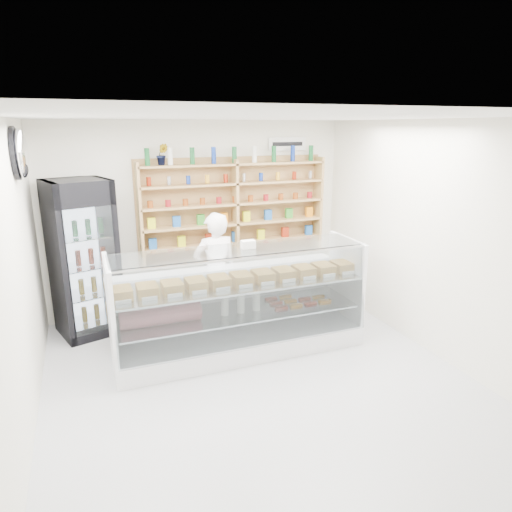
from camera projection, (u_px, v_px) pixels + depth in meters
name	position (u px, v px, depth m)	size (l,w,h in m)	color
room	(262.00, 262.00, 4.60)	(5.00, 5.00, 5.00)	#ABABB0
display_counter	(239.00, 323.00, 5.67)	(3.05, 0.91, 1.33)	white
shop_worker	(216.00, 273.00, 6.12)	(0.60, 0.39, 1.64)	white
drinks_cooler	(83.00, 258.00, 6.00)	(0.93, 0.91, 2.07)	black
wall_shelving	(235.00, 204.00, 6.82)	(2.84, 0.28, 1.33)	tan
potted_plant	(162.00, 154.00, 6.26)	(0.16, 0.13, 0.29)	#1E6626
security_mirror	(21.00, 153.00, 4.64)	(0.15, 0.50, 0.50)	silver
wall_sign	(287.00, 144.00, 7.01)	(0.62, 0.03, 0.20)	white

